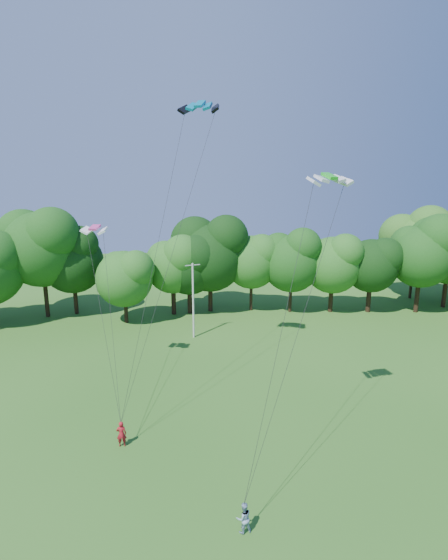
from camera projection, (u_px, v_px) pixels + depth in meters
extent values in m
cylinder|color=beige|center=(193.00, 301.00, 43.56)|extent=(0.19, 0.19, 7.70)
cube|color=beige|center=(193.00, 265.00, 42.70)|extent=(1.50, 0.50, 0.08)
imported|color=#B01621|center=(121.00, 434.00, 26.43)|extent=(0.60, 0.40, 1.64)
imported|color=#8BA5C1|center=(244.00, 518.00, 20.04)|extent=(0.83, 0.70, 1.52)
cube|color=#046D8E|center=(200.00, 104.00, 31.43)|extent=(3.12, 2.22, 0.69)
cube|color=green|center=(329.00, 176.00, 23.79)|extent=(2.55, 1.48, 0.41)
cube|color=#D23A88|center=(95.00, 227.00, 32.67)|extent=(2.13, 1.45, 0.38)
cylinder|color=black|center=(190.00, 298.00, 51.87)|extent=(0.39, 0.39, 3.62)
ellipsoid|color=black|center=(189.00, 259.00, 50.76)|extent=(7.23, 7.23, 7.89)
cylinder|color=black|center=(411.00, 283.00, 58.19)|extent=(0.51, 0.51, 4.23)
ellipsoid|color=#2D5E1C|center=(416.00, 241.00, 56.88)|extent=(8.46, 8.46, 9.23)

